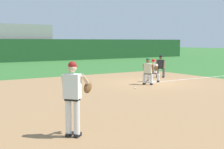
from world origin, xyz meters
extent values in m
plane|color=#336B2D|center=(0.00, 0.00, 0.00)|extent=(160.00, 160.00, 0.00)
cube|color=#9E754C|center=(-4.08, -3.38, 0.00)|extent=(18.00, 18.00, 0.01)
cube|color=white|center=(6.13, 0.00, 0.01)|extent=(12.26, 0.10, 0.00)
cube|color=white|center=(0.00, 0.00, 0.04)|extent=(0.38, 0.38, 0.09)
sphere|color=white|center=(-2.16, -1.34, 0.04)|extent=(0.07, 0.07, 0.07)
cube|color=black|center=(-8.21, -6.65, 0.04)|extent=(0.27, 0.25, 0.09)
cylinder|color=white|center=(-8.24, -6.68, 0.50)|extent=(0.15, 0.15, 0.84)
cube|color=black|center=(-8.07, -6.82, 0.04)|extent=(0.27, 0.25, 0.09)
cylinder|color=white|center=(-8.10, -6.85, 0.50)|extent=(0.15, 0.15, 0.84)
cube|color=black|center=(-8.17, -6.76, 0.94)|extent=(0.37, 0.39, 0.06)
cube|color=white|center=(-8.17, -6.76, 1.26)|extent=(0.44, 0.46, 0.60)
sphere|color=#DBB28E|center=(-8.15, -6.75, 1.69)|extent=(0.21, 0.21, 0.21)
sphere|color=maroon|center=(-8.15, -6.75, 1.76)|extent=(0.20, 0.20, 0.20)
cube|color=maroon|center=(-8.08, -6.69, 1.74)|extent=(0.19, 0.20, 0.02)
cylinder|color=#DBB28E|center=(-8.27, -6.52, 1.23)|extent=(0.20, 0.19, 0.59)
cylinder|color=#DBB28E|center=(-7.78, -6.76, 1.35)|extent=(0.46, 0.41, 0.41)
ellipsoid|color=brown|center=(-7.71, -6.71, 1.19)|extent=(0.36, 0.34, 0.34)
cube|color=black|center=(0.48, -0.03, 0.04)|extent=(0.27, 0.25, 0.09)
cylinder|color=white|center=(0.51, 0.00, 0.28)|extent=(0.15, 0.15, 0.40)
cube|color=black|center=(0.10, 0.43, 0.04)|extent=(0.27, 0.25, 0.09)
cylinder|color=white|center=(0.13, 0.46, 0.28)|extent=(0.15, 0.15, 0.40)
cube|color=black|center=(0.32, 0.23, 0.50)|extent=(0.37, 0.39, 0.06)
cube|color=white|center=(0.32, 0.23, 0.78)|extent=(0.44, 0.46, 0.52)
sphere|color=tan|center=(0.30, 0.21, 1.17)|extent=(0.21, 0.21, 0.21)
sphere|color=maroon|center=(0.30, 0.21, 1.24)|extent=(0.20, 0.20, 0.20)
cube|color=maroon|center=(0.23, 0.16, 1.22)|extent=(0.19, 0.20, 0.02)
cylinder|color=tan|center=(0.16, -0.23, 0.92)|extent=(0.51, 0.44, 0.24)
cylinder|color=tan|center=(0.08, 0.36, 0.72)|extent=(0.24, 0.22, 0.58)
ellipsoid|color=brown|center=(-0.01, -0.37, 0.85)|extent=(0.30, 0.29, 0.35)
cube|color=black|center=(-0.81, -0.36, 0.04)|extent=(0.27, 0.24, 0.09)
cylinder|color=white|center=(-0.84, -0.38, 0.33)|extent=(0.15, 0.15, 0.50)
cube|color=black|center=(-0.57, -0.68, 0.04)|extent=(0.27, 0.24, 0.09)
cylinder|color=white|center=(-0.60, -0.70, 0.33)|extent=(0.15, 0.15, 0.50)
cube|color=black|center=(-0.72, -0.54, 0.60)|extent=(0.36, 0.39, 0.06)
cube|color=beige|center=(-0.72, -0.54, 0.89)|extent=(0.43, 0.46, 0.54)
sphere|color=brown|center=(-0.71, -0.53, 1.29)|extent=(0.21, 0.21, 0.21)
sphere|color=#194C28|center=(-0.71, -0.53, 1.36)|extent=(0.20, 0.20, 0.20)
cube|color=#194C28|center=(-0.64, -0.48, 1.34)|extent=(0.19, 0.20, 0.02)
cylinder|color=brown|center=(-0.76, -0.25, 0.86)|extent=(0.32, 0.27, 0.56)
cylinder|color=brown|center=(-0.46, -0.65, 0.86)|extent=(0.32, 0.27, 0.56)
cube|color=black|center=(2.30, 1.54, 0.04)|extent=(0.27, 0.25, 0.09)
cylinder|color=#515154|center=(2.33, 1.57, 0.33)|extent=(0.15, 0.15, 0.50)
cube|color=black|center=(2.05, 1.85, 0.04)|extent=(0.27, 0.25, 0.09)
cylinder|color=#515154|center=(2.08, 1.88, 0.33)|extent=(0.15, 0.15, 0.50)
cube|color=black|center=(2.21, 1.72, 0.60)|extent=(0.37, 0.39, 0.06)
cube|color=#232326|center=(2.21, 1.72, 0.89)|extent=(0.44, 0.46, 0.54)
sphere|color=brown|center=(2.19, 1.71, 1.29)|extent=(0.21, 0.21, 0.21)
sphere|color=black|center=(2.19, 1.71, 1.36)|extent=(0.20, 0.20, 0.20)
cube|color=black|center=(2.12, 1.65, 1.34)|extent=(0.19, 0.20, 0.02)
cylinder|color=brown|center=(2.25, 1.43, 0.86)|extent=(0.31, 0.28, 0.56)
cylinder|color=brown|center=(1.93, 1.82, 0.86)|extent=(0.31, 0.28, 0.56)
cube|color=#1E4C23|center=(0.00, 22.00, 1.30)|extent=(48.00, 0.50, 2.60)
cube|color=gray|center=(0.00, 24.47, 2.18)|extent=(6.67, 3.35, 4.35)
cube|color=gray|center=(0.00, 23.62, 2.73)|extent=(6.27, 0.85, 0.06)
cube|color=maroon|center=(-2.64, 23.47, 2.94)|extent=(0.47, 0.20, 0.44)
cube|color=maroon|center=(-2.06, 23.47, 2.94)|extent=(0.47, 0.20, 0.44)
cube|color=maroon|center=(-1.47, 23.47, 2.94)|extent=(0.47, 0.20, 0.44)
cube|color=maroon|center=(-0.88, 23.47, 2.94)|extent=(0.47, 0.20, 0.44)
cube|color=maroon|center=(-0.29, 23.47, 2.94)|extent=(0.47, 0.20, 0.44)
cube|color=maroon|center=(0.29, 23.47, 2.94)|extent=(0.47, 0.20, 0.44)
cube|color=maroon|center=(0.88, 23.47, 2.94)|extent=(0.47, 0.20, 0.44)
cube|color=maroon|center=(1.47, 23.47, 2.94)|extent=(0.47, 0.20, 0.44)
cube|color=maroon|center=(2.06, 23.47, 2.94)|extent=(0.47, 0.20, 0.44)
cube|color=maroon|center=(2.64, 23.47, 2.94)|extent=(0.47, 0.20, 0.44)
cube|color=gray|center=(0.00, 24.47, 3.28)|extent=(6.27, 0.85, 0.06)
cube|color=maroon|center=(-2.06, 24.32, 3.49)|extent=(0.47, 0.20, 0.44)
cube|color=maroon|center=(-1.47, 24.32, 3.49)|extent=(0.47, 0.20, 0.44)
cube|color=maroon|center=(-0.88, 24.32, 3.49)|extent=(0.47, 0.20, 0.44)
cube|color=maroon|center=(-0.29, 24.32, 3.49)|extent=(0.47, 0.20, 0.44)
cube|color=maroon|center=(0.29, 24.32, 3.49)|extent=(0.47, 0.20, 0.44)
cube|color=maroon|center=(0.88, 24.32, 3.49)|extent=(0.47, 0.20, 0.44)
cube|color=maroon|center=(1.47, 24.32, 3.49)|extent=(0.47, 0.20, 0.44)
cube|color=maroon|center=(2.06, 24.32, 3.49)|extent=(0.47, 0.20, 0.44)
cube|color=maroon|center=(2.64, 24.32, 3.49)|extent=(0.47, 0.20, 0.44)
cube|color=gray|center=(0.00, 25.32, 3.83)|extent=(6.27, 0.85, 0.06)
cube|color=maroon|center=(-2.06, 25.17, 4.04)|extent=(0.47, 0.20, 0.44)
cube|color=maroon|center=(-1.47, 25.17, 4.04)|extent=(0.47, 0.20, 0.44)
cube|color=maroon|center=(-0.88, 25.17, 4.04)|extent=(0.47, 0.20, 0.44)
cube|color=maroon|center=(-0.29, 25.17, 4.04)|extent=(0.47, 0.20, 0.44)
cube|color=maroon|center=(0.29, 25.17, 4.04)|extent=(0.47, 0.20, 0.44)
cube|color=maroon|center=(0.88, 25.17, 4.04)|extent=(0.47, 0.20, 0.44)
cube|color=maroon|center=(1.47, 25.17, 4.04)|extent=(0.47, 0.20, 0.44)
cube|color=maroon|center=(2.06, 25.17, 4.04)|extent=(0.47, 0.20, 0.44)
cube|color=maroon|center=(2.64, 25.17, 4.04)|extent=(0.47, 0.20, 0.44)
camera|label=1|loc=(-11.39, -13.53, 2.34)|focal=50.00mm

